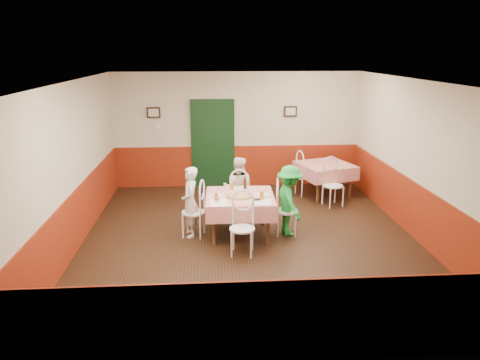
{
  "coord_description": "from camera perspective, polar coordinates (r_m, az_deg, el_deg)",
  "views": [
    {
      "loc": [
        -0.73,
        -7.83,
        3.3
      ],
      "look_at": [
        -0.16,
        0.2,
        1.05
      ],
      "focal_mm": 35.0,
      "sensor_mm": 36.0,
      "label": 1
    }
  ],
  "objects": [
    {
      "name": "menu_left",
      "position": [
        8.05,
        -2.54,
        -2.78
      ],
      "size": [
        0.34,
        0.43,
        0.0
      ],
      "primitive_type": "cube",
      "rotation": [
        0.0,
        0.0,
        0.11
      ],
      "color": "white",
      "rests_on": "main_table"
    },
    {
      "name": "thermostat",
      "position": [
        11.48,
        -9.91,
        6.37
      ],
      "size": [
        0.1,
        0.03,
        0.1
      ],
      "primitive_type": "cube",
      "color": "white",
      "rests_on": "back_wall"
    },
    {
      "name": "wainscot_back",
      "position": [
        11.68,
        -0.35,
        1.74
      ],
      "size": [
        6.0,
        0.03,
        1.0
      ],
      "primitive_type": "cube",
      "color": "maroon",
      "rests_on": "ground"
    },
    {
      "name": "glass_c",
      "position": [
        8.8,
        -1.06,
        -0.74
      ],
      "size": [
        0.07,
        0.07,
        0.12
      ],
      "primitive_type": "cylinder",
      "rotation": [
        0.0,
        0.0,
        -0.03
      ],
      "color": "#BF7219",
      "rests_on": "main_table"
    },
    {
      "name": "left_wall",
      "position": [
        8.37,
        -19.68,
        1.56
      ],
      "size": [
        0.1,
        7.0,
        2.8
      ],
      "primitive_type": "cube",
      "color": "beige",
      "rests_on": "ground"
    },
    {
      "name": "chair_right",
      "position": [
        8.61,
        5.67,
        -3.78
      ],
      "size": [
        0.47,
        0.47,
        0.9
      ],
      "primitive_type": null,
      "rotation": [
        0.0,
        0.0,
        1.46
      ],
      "color": "white",
      "rests_on": "ground"
    },
    {
      "name": "wainscot_left",
      "position": [
        8.61,
        -19.04,
        -4.25
      ],
      "size": [
        0.03,
        7.0,
        1.0
      ],
      "primitive_type": "cube",
      "color": "maroon",
      "rests_on": "ground"
    },
    {
      "name": "front_wall",
      "position": [
        4.78,
        5.14,
        -7.87
      ],
      "size": [
        6.0,
        0.1,
        2.8
      ],
      "primitive_type": "cube",
      "color": "beige",
      "rests_on": "ground"
    },
    {
      "name": "glass_b",
      "position": [
        8.22,
        2.66,
        -1.9
      ],
      "size": [
        0.08,
        0.08,
        0.14
      ],
      "primitive_type": "cylinder",
      "rotation": [
        0.0,
        0.0,
        -0.03
      ],
      "color": "#BF7219",
      "rests_on": "main_table"
    },
    {
      "name": "plate_left",
      "position": [
        8.44,
        -2.73,
        -1.87
      ],
      "size": [
        0.26,
        0.26,
        0.01
      ],
      "primitive_type": "cylinder",
      "rotation": [
        0.0,
        0.0,
        -0.03
      ],
      "color": "white",
      "rests_on": "main_table"
    },
    {
      "name": "wallet",
      "position": [
        8.19,
        2.04,
        -2.38
      ],
      "size": [
        0.11,
        0.09,
        0.02
      ],
      "primitive_type": "cube",
      "rotation": [
        0.0,
        0.0,
        -0.03
      ],
      "color": "black",
      "rests_on": "main_table"
    },
    {
      "name": "door",
      "position": [
        11.5,
        -3.33,
        4.31
      ],
      "size": [
        0.96,
        0.06,
        2.1
      ],
      "primitive_type": "cube",
      "color": "black",
      "rests_on": "ground"
    },
    {
      "name": "picture_right",
      "position": [
        11.55,
        6.17,
        8.32
      ],
      "size": [
        0.32,
        0.03,
        0.26
      ],
      "primitive_type": "cube",
      "color": "black",
      "rests_on": "back_wall"
    },
    {
      "name": "wainscot_right",
      "position": [
        9.11,
        20.3,
        -3.3
      ],
      "size": [
        0.03,
        7.0,
        1.0
      ],
      "primitive_type": "cube",
      "color": "maroon",
      "rests_on": "ground"
    },
    {
      "name": "plate_right",
      "position": [
        8.47,
        2.85,
        -1.79
      ],
      "size": [
        0.26,
        0.26,
        0.01
      ],
      "primitive_type": "cylinder",
      "rotation": [
        0.0,
        0.0,
        -0.03
      ],
      "color": "white",
      "rests_on": "main_table"
    },
    {
      "name": "glass_a",
      "position": [
        8.18,
        -2.92,
        -2.03
      ],
      "size": [
        0.07,
        0.07,
        0.12
      ],
      "primitive_type": "cylinder",
      "rotation": [
        0.0,
        0.0,
        -0.03
      ],
      "color": "#BF7219",
      "rests_on": "main_table"
    },
    {
      "name": "diner_right",
      "position": [
        8.56,
        6.04,
        -2.51
      ],
      "size": [
        0.61,
        0.91,
        1.3
      ],
      "primitive_type": "imported",
      "rotation": [
        0.0,
        0.0,
        1.73
      ],
      "color": "gray",
      "rests_on": "ground"
    },
    {
      "name": "chair_second_b",
      "position": [
        10.33,
        11.3,
        -0.7
      ],
      "size": [
        0.52,
        0.52,
        0.9
      ],
      "primitive_type": null,
      "rotation": [
        0.0,
        0.0,
        0.29
      ],
      "color": "white",
      "rests_on": "ground"
    },
    {
      "name": "main_table",
      "position": [
        8.56,
        0.0,
        -4.35
      ],
      "size": [
        1.26,
        1.26,
        0.77
      ],
      "primitive_type": "cube",
      "rotation": [
        0.0,
        0.0,
        -0.03
      ],
      "color": "red",
      "rests_on": "ground"
    },
    {
      "name": "chair_near",
      "position": [
        7.74,
        0.26,
        -5.98
      ],
      "size": [
        0.48,
        0.48,
        0.9
      ],
      "primitive_type": null,
      "rotation": [
        0.0,
        0.0,
        -0.16
      ],
      "color": "white",
      "rests_on": "ground"
    },
    {
      "name": "plate_far",
      "position": [
        8.82,
        0.06,
        -1.06
      ],
      "size": [
        0.26,
        0.26,
        0.01
      ],
      "primitive_type": "cylinder",
      "rotation": [
        0.0,
        0.0,
        -0.03
      ],
      "color": "white",
      "rests_on": "main_table"
    },
    {
      "name": "shaker_b",
      "position": [
        7.96,
        -2.66,
        -2.66
      ],
      "size": [
        0.04,
        0.04,
        0.09
      ],
      "primitive_type": "cylinder",
      "rotation": [
        0.0,
        0.0,
        -0.03
      ],
      "color": "silver",
      "rests_on": "main_table"
    },
    {
      "name": "chair_far",
      "position": [
        9.34,
        -0.22,
        -2.14
      ],
      "size": [
        0.43,
        0.43,
        0.9
      ],
      "primitive_type": null,
      "rotation": [
        0.0,
        0.0,
        3.17
      ],
      "color": "white",
      "rests_on": "ground"
    },
    {
      "name": "shaker_c",
      "position": [
        8.08,
        -2.95,
        -2.39
      ],
      "size": [
        0.04,
        0.04,
        0.09
      ],
      "primitive_type": "cylinder",
      "rotation": [
        0.0,
        0.0,
        -0.03
      ],
      "color": "#B23319",
      "rests_on": "main_table"
    },
    {
      "name": "ceiling",
      "position": [
        7.88,
        1.31,
        11.97
      ],
      "size": [
        7.0,
        7.0,
        0.0
      ],
      "primitive_type": "plane",
      "color": "white",
      "rests_on": "back_wall"
    },
    {
      "name": "right_wall",
      "position": [
        8.88,
        20.93,
        2.21
      ],
      "size": [
        0.1,
        7.0,
        2.8
      ],
      "primitive_type": "cube",
      "color": "beige",
      "rests_on": "ground"
    },
    {
      "name": "pizza",
      "position": [
        8.36,
        -0.08,
        -1.96
      ],
      "size": [
        0.45,
        0.45,
        0.03
      ],
      "primitive_type": "cylinder",
      "rotation": [
        0.0,
        0.0,
        -0.03
      ],
      "color": "#B74723",
      "rests_on": "main_table"
    },
    {
      "name": "back_wall",
      "position": [
        11.51,
        -0.36,
        6.12
      ],
      "size": [
        6.0,
        0.1,
        2.8
      ],
      "primitive_type": "cube",
      "color": "beige",
      "rests_on": "ground"
    },
    {
      "name": "beer_bottle",
      "position": [
        8.77,
        0.61,
        -0.45
      ],
      "size": [
        0.06,
        0.06,
        0.22
      ],
      "primitive_type": "cylinder",
      "rotation": [
        0.0,
        0.0,
        -0.03
      ],
      "color": "#381C0A",
      "rests_on": "main_table"
    },
    {
      "name": "chair_left",
      "position": [
        8.55,
        -5.72,
        -3.94
      ],
      "size": [
        0.5,
        0.5,
        0.9
      ],
      "primitive_type": null,
      "rotation": [
        0.0,
        0.0,
        -1.79
      ],
      "color": "white",
      "rests_on": "ground"
    },
    {
      "name": "menu_right",
      "position": [
        8.12,
        2.82,
        -2.63
      ],
      "size": [
        0.39,
        0.46,
        0.0
      ],
      "primitive_type": "cube",
      "rotation": [
        0.0,
        0.0,
        -0.24
      ],
      "color": "white",
      "rests_on": "main_table"
    },
    {
      "name": "second_table",
      "position": [
        11.05,
        10.27,
        0.01
      ],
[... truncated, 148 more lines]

